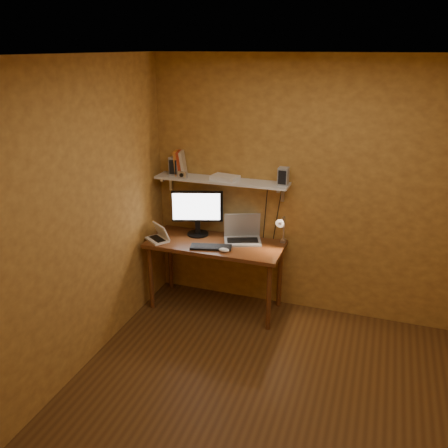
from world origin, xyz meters
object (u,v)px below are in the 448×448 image
at_px(desk_lamp, 282,227).
at_px(speaker_left, 175,166).
at_px(speaker_right, 283,176).
at_px(shelf_camera, 183,175).
at_px(router, 225,178).
at_px(netbook, 159,236).
at_px(laptop, 242,234).
at_px(desk, 215,250).
at_px(keyboard, 211,247).
at_px(mouse, 224,250).
at_px(wall_shelf, 221,181).
at_px(monitor, 197,211).

height_order(desk_lamp, speaker_left, speaker_left).
relative_size(speaker_right, shelf_camera, 1.55).
bearing_deg(router, shelf_camera, -170.76).
bearing_deg(netbook, laptop, 53.74).
xyz_separation_m(desk_lamp, shelf_camera, (-1.05, -0.01, 0.45)).
height_order(desk, keyboard, keyboard).
distance_m(desk, laptop, 0.33).
bearing_deg(keyboard, speaker_left, 133.04).
xyz_separation_m(netbook, router, (0.62, 0.31, 0.60)).
bearing_deg(shelf_camera, netbook, -127.23).
distance_m(mouse, shelf_camera, 0.90).
distance_m(laptop, desk_lamp, 0.44).
distance_m(wall_shelf, speaker_right, 0.65).
distance_m(mouse, router, 0.74).
bearing_deg(router, wall_shelf, 167.55).
bearing_deg(desk, netbook, -167.60).
xyz_separation_m(speaker_right, shelf_camera, (-1.03, -0.08, -0.05)).
height_order(laptop, netbook, laptop).
distance_m(mouse, speaker_left, 1.05).
bearing_deg(shelf_camera, desk_lamp, 0.63).
relative_size(laptop, speaker_left, 2.30).
bearing_deg(speaker_left, desk_lamp, 1.69).
bearing_deg(mouse, shelf_camera, 151.99).
distance_m(laptop, mouse, 0.36).
height_order(desk, desk_lamp, desk_lamp).
height_order(netbook, speaker_right, speaker_right).
bearing_deg(desk, keyboard, -86.67).
xyz_separation_m(desk, wall_shelf, (0.00, 0.19, 0.69)).
bearing_deg(wall_shelf, monitor, -169.04).
relative_size(netbook, mouse, 2.85).
bearing_deg(desk, monitor, 150.06).
relative_size(wall_shelf, desk_lamp, 3.73).
height_order(desk_lamp, shelf_camera, shelf_camera).
bearing_deg(desk_lamp, speaker_right, 106.98).
distance_m(desk, speaker_right, 1.04).
bearing_deg(keyboard, speaker_right, 14.61).
xyz_separation_m(shelf_camera, router, (0.43, 0.07, -0.01)).
bearing_deg(desk, speaker_right, 16.66).
height_order(netbook, desk_lamp, desk_lamp).
bearing_deg(mouse, desk, 130.91).
bearing_deg(router, speaker_right, 0.62).
height_order(mouse, speaker_right, speaker_right).
bearing_deg(desk, mouse, -49.87).
bearing_deg(laptop, keyboard, -149.22).
bearing_deg(desk_lamp, laptop, 176.65).
relative_size(desk, mouse, 13.33).
xyz_separation_m(netbook, desk_lamp, (1.24, 0.25, 0.16)).
distance_m(wall_shelf, mouse, 0.72).
bearing_deg(mouse, speaker_right, 39.31).
bearing_deg(laptop, shelf_camera, 162.61).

